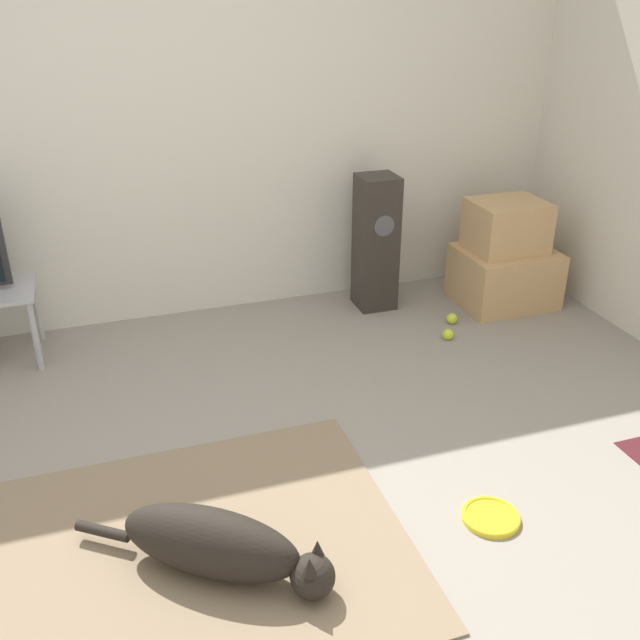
{
  "coord_description": "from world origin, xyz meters",
  "views": [
    {
      "loc": [
        -0.39,
        -2.1,
        1.96
      ],
      "look_at": [
        0.58,
        0.81,
        0.45
      ],
      "focal_mm": 40.0,
      "sensor_mm": 36.0,
      "label": 1
    }
  ],
  "objects_px": {
    "dog": "(219,545)",
    "tennis_ball_near_speaker": "(452,319)",
    "cardboard_box_lower": "(504,276)",
    "cardboard_box_upper": "(507,226)",
    "floor_speaker": "(376,243)",
    "tennis_ball_by_boxes": "(448,334)",
    "frisbee": "(491,517)"
  },
  "relations": [
    {
      "from": "cardboard_box_upper",
      "to": "floor_speaker",
      "type": "bearing_deg",
      "value": 165.47
    },
    {
      "from": "tennis_ball_by_boxes",
      "to": "cardboard_box_upper",
      "type": "bearing_deg",
      "value": 33.9
    },
    {
      "from": "cardboard_box_lower",
      "to": "tennis_ball_near_speaker",
      "type": "bearing_deg",
      "value": -158.5
    },
    {
      "from": "cardboard_box_lower",
      "to": "cardboard_box_upper",
      "type": "bearing_deg",
      "value": 134.77
    },
    {
      "from": "cardboard_box_upper",
      "to": "tennis_ball_by_boxes",
      "type": "height_order",
      "value": "cardboard_box_upper"
    },
    {
      "from": "frisbee",
      "to": "dog",
      "type": "bearing_deg",
      "value": 176.92
    },
    {
      "from": "dog",
      "to": "tennis_ball_near_speaker",
      "type": "height_order",
      "value": "dog"
    },
    {
      "from": "frisbee",
      "to": "tennis_ball_near_speaker",
      "type": "xyz_separation_m",
      "value": [
        0.68,
        1.62,
        0.02
      ]
    },
    {
      "from": "dog",
      "to": "frisbee",
      "type": "distance_m",
      "value": 1.08
    },
    {
      "from": "floor_speaker",
      "to": "tennis_ball_by_boxes",
      "type": "height_order",
      "value": "floor_speaker"
    },
    {
      "from": "cardboard_box_lower",
      "to": "floor_speaker",
      "type": "xyz_separation_m",
      "value": [
        -0.81,
        0.22,
        0.25
      ]
    },
    {
      "from": "dog",
      "to": "tennis_ball_by_boxes",
      "type": "height_order",
      "value": "dog"
    },
    {
      "from": "cardboard_box_upper",
      "to": "floor_speaker",
      "type": "xyz_separation_m",
      "value": [
        -0.8,
        0.21,
        -0.09
      ]
    },
    {
      "from": "dog",
      "to": "floor_speaker",
      "type": "relative_size",
      "value": 1.0
    },
    {
      "from": "dog",
      "to": "cardboard_box_upper",
      "type": "height_order",
      "value": "cardboard_box_upper"
    },
    {
      "from": "cardboard_box_upper",
      "to": "tennis_ball_by_boxes",
      "type": "relative_size",
      "value": 6.82
    },
    {
      "from": "cardboard_box_upper",
      "to": "tennis_ball_near_speaker",
      "type": "relative_size",
      "value": 6.82
    },
    {
      "from": "dog",
      "to": "cardboard_box_lower",
      "type": "xyz_separation_m",
      "value": [
        2.22,
        1.74,
        0.05
      ]
    },
    {
      "from": "dog",
      "to": "floor_speaker",
      "type": "height_order",
      "value": "floor_speaker"
    },
    {
      "from": "frisbee",
      "to": "tennis_ball_by_boxes",
      "type": "bearing_deg",
      "value": 68.66
    },
    {
      "from": "cardboard_box_lower",
      "to": "cardboard_box_upper",
      "type": "relative_size",
      "value": 1.31
    },
    {
      "from": "cardboard_box_lower",
      "to": "tennis_ball_near_speaker",
      "type": "relative_size",
      "value": 8.95
    },
    {
      "from": "frisbee",
      "to": "cardboard_box_lower",
      "type": "xyz_separation_m",
      "value": [
        1.14,
        1.8,
        0.17
      ]
    },
    {
      "from": "tennis_ball_near_speaker",
      "to": "tennis_ball_by_boxes",
      "type": "bearing_deg",
      "value": -123.93
    },
    {
      "from": "cardboard_box_lower",
      "to": "cardboard_box_upper",
      "type": "xyz_separation_m",
      "value": [
        -0.02,
        0.02,
        0.34
      ]
    },
    {
      "from": "cardboard_box_lower",
      "to": "tennis_ball_near_speaker",
      "type": "height_order",
      "value": "cardboard_box_lower"
    },
    {
      "from": "cardboard_box_lower",
      "to": "tennis_ball_near_speaker",
      "type": "distance_m",
      "value": 0.52
    },
    {
      "from": "tennis_ball_by_boxes",
      "to": "tennis_ball_near_speaker",
      "type": "height_order",
      "value": "same"
    },
    {
      "from": "dog",
      "to": "tennis_ball_near_speaker",
      "type": "distance_m",
      "value": 2.35
    },
    {
      "from": "dog",
      "to": "frisbee",
      "type": "xyz_separation_m",
      "value": [
        1.07,
        -0.06,
        -0.12
      ]
    },
    {
      "from": "dog",
      "to": "cardboard_box_upper",
      "type": "distance_m",
      "value": 2.84
    },
    {
      "from": "tennis_ball_by_boxes",
      "to": "cardboard_box_lower",
      "type": "bearing_deg",
      "value": 31.97
    }
  ]
}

